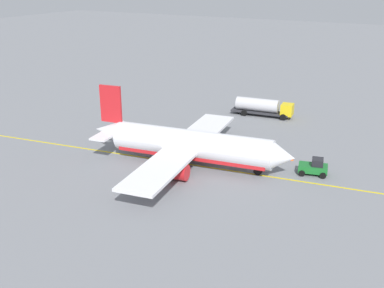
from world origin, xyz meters
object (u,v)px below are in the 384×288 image
object	(u,v)px
fuel_tanker	(263,107)
pushback_tug	(314,167)
airplane	(189,145)
safety_cone_nose	(292,158)
refueling_worker	(216,121)

from	to	relation	value
fuel_tanker	pushback_tug	size ratio (longest dim) A/B	2.83
airplane	pushback_tug	world-z (taller)	airplane
airplane	fuel_tanker	distance (m)	26.05
pushback_tug	safety_cone_nose	bearing A→B (deg)	139.59
airplane	refueling_worker	distance (m)	17.29
airplane	fuel_tanker	xyz separation A→B (m)	(0.53, 26.03, -1.02)
airplane	refueling_worker	bearing A→B (deg)	103.91
airplane	safety_cone_nose	bearing A→B (deg)	35.25
fuel_tanker	pushback_tug	bearing A→B (deg)	-54.53
refueling_worker	pushback_tug	bearing A→B (deg)	-30.80
airplane	pushback_tug	size ratio (longest dim) A/B	7.63
pushback_tug	fuel_tanker	bearing A→B (deg)	125.47
fuel_tanker	airplane	bearing A→B (deg)	-91.17
refueling_worker	fuel_tanker	bearing A→B (deg)	63.49
refueling_worker	safety_cone_nose	world-z (taller)	refueling_worker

